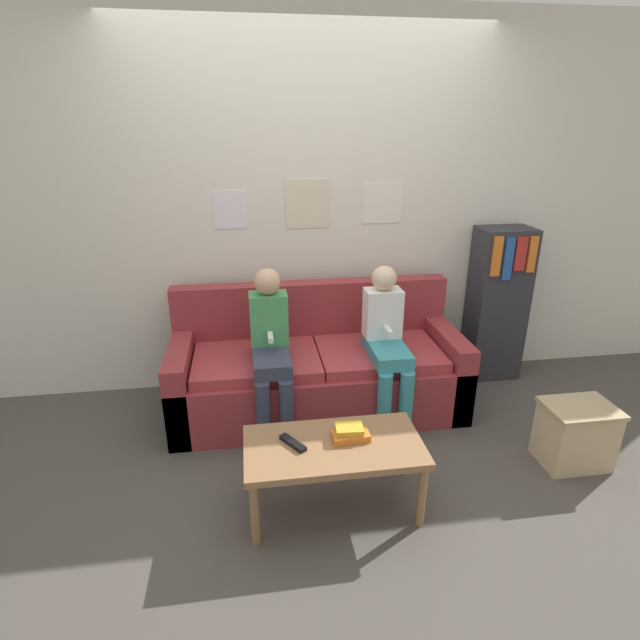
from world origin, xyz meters
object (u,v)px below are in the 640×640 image
object	(u,v)px
coffee_table	(334,452)
person_left	(271,345)
couch	(317,370)
tv_remote	(293,443)
storage_box	(575,434)
person_right	(386,339)
bookshelf	(497,304)

from	to	relation	value
coffee_table	person_left	size ratio (longest dim) A/B	0.86
coffee_table	person_left	bearing A→B (deg)	107.82
couch	tv_remote	size ratio (longest dim) A/B	12.00
storage_box	person_right	bearing A→B (deg)	145.74
couch	bookshelf	world-z (taller)	bookshelf
coffee_table	person_left	distance (m)	0.89
bookshelf	tv_remote	bearing A→B (deg)	-143.20
person_left	person_right	world-z (taller)	person_left
person_left	tv_remote	distance (m)	0.82
tv_remote	couch	bearing A→B (deg)	40.76
tv_remote	storage_box	world-z (taller)	tv_remote
person_right	storage_box	world-z (taller)	person_right
person_left	storage_box	xyz separation A→B (m)	(1.72, -0.66, -0.39)
couch	person_right	distance (m)	0.56
couch	person_right	world-z (taller)	person_right
person_left	storage_box	size ratio (longest dim) A/B	2.65
coffee_table	person_right	bearing A→B (deg)	59.02
person_right	storage_box	xyz separation A→B (m)	(0.97, -0.66, -0.38)
coffee_table	couch	bearing A→B (deg)	86.61
couch	person_right	size ratio (longest dim) A/B	1.90
couch	coffee_table	distance (m)	1.01
person_left	person_right	distance (m)	0.75
couch	tv_remote	xyz separation A→B (m)	(-0.26, -0.98, 0.12)
couch	bookshelf	xyz separation A→B (m)	(1.43, 0.28, 0.31)
couch	person_left	world-z (taller)	person_left
person_right	tv_remote	distance (m)	1.07
person_left	couch	bearing A→B (deg)	30.47
bookshelf	storage_box	xyz separation A→B (m)	(-0.03, -1.14, -0.40)
coffee_table	tv_remote	world-z (taller)	tv_remote
person_left	bookshelf	size ratio (longest dim) A/B	0.89
tv_remote	bookshelf	bearing A→B (deg)	2.49
couch	person_right	xyz separation A→B (m)	(0.43, -0.19, 0.30)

